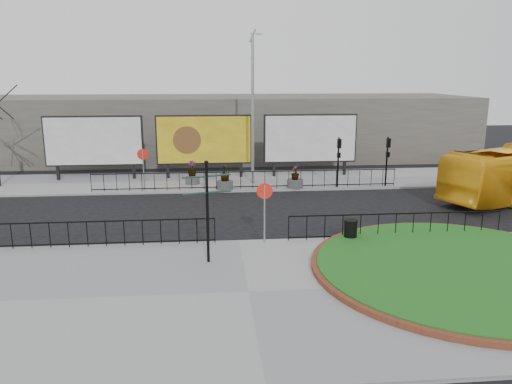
{
  "coord_description": "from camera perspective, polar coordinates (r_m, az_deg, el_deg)",
  "views": [
    {
      "loc": [
        -1.1,
        -19.49,
        6.8
      ],
      "look_at": [
        0.8,
        1.11,
        1.88
      ],
      "focal_mm": 35.0,
      "sensor_mm": 36.0,
      "label": 1
    }
  ],
  "objects": [
    {
      "name": "litter_bin",
      "position": [
        20.66,
        10.76,
        -4.36
      ],
      "size": [
        0.56,
        0.56,
        0.93
      ],
      "color": "black",
      "rests_on": "pavement_near"
    },
    {
      "name": "fingerpost_sign",
      "position": [
        17.74,
        -5.61,
        -1.12
      ],
      "size": [
        1.74,
        0.73,
        3.74
      ],
      "rotation": [
        0.0,
        0.0,
        0.21
      ],
      "color": "black",
      "rests_on": "pavement_near"
    },
    {
      "name": "lamp_post",
      "position": [
        30.66,
        -0.37,
        9.69
      ],
      "size": [
        0.74,
        0.18,
        9.23
      ],
      "color": "gray",
      "rests_on": "pavement_far"
    },
    {
      "name": "grass_lawn",
      "position": [
        18.89,
        22.45,
        -8.03
      ],
      "size": [
        10.0,
        10.0,
        0.22
      ],
      "primitive_type": "cylinder",
      "color": "#185115",
      "rests_on": "pavement_near"
    },
    {
      "name": "planter_a",
      "position": [
        31.12,
        -7.29,
        1.94
      ],
      "size": [
        0.88,
        0.88,
        1.45
      ],
      "color": "#4C4C4F",
      "rests_on": "pavement_far"
    },
    {
      "name": "speed_sign_far",
      "position": [
        29.56,
        -12.79,
        3.54
      ],
      "size": [
        0.64,
        0.07,
        2.47
      ],
      "color": "gray",
      "rests_on": "pavement_far"
    },
    {
      "name": "signal_pole_a",
      "position": [
        30.18,
        9.42,
        4.24
      ],
      "size": [
        0.22,
        0.26,
        3.0
      ],
      "color": "black",
      "rests_on": "pavement_far"
    },
    {
      "name": "billboard_mid",
      "position": [
        32.73,
        -5.95,
        5.93
      ],
      "size": [
        6.2,
        0.31,
        4.1
      ],
      "color": "black",
      "rests_on": "pavement_far"
    },
    {
      "name": "brick_edge",
      "position": [
        18.9,
        22.44,
        -8.09
      ],
      "size": [
        10.4,
        10.4,
        0.18
      ],
      "primitive_type": "cylinder",
      "color": "brown",
      "rests_on": "pavement_near"
    },
    {
      "name": "ground",
      "position": [
        20.67,
        -1.93,
        -5.84
      ],
      "size": [
        90.0,
        90.0,
        0.0
      ],
      "primitive_type": "plane",
      "color": "black",
      "rests_on": "ground"
    },
    {
      "name": "billboard_right",
      "position": [
        33.39,
        6.22,
        6.07
      ],
      "size": [
        6.2,
        0.31,
        4.1
      ],
      "color": "black",
      "rests_on": "pavement_far"
    },
    {
      "name": "building_backdrop",
      "position": [
        41.73,
        -3.75,
        7.44
      ],
      "size": [
        40.0,
        10.0,
        5.0
      ],
      "primitive_type": "cube",
      "color": "#625E56",
      "rests_on": "ground"
    },
    {
      "name": "planter_b",
      "position": [
        29.54,
        -3.58,
        1.4
      ],
      "size": [
        0.96,
        0.96,
        1.51
      ],
      "color": "#4C4C4F",
      "rests_on": "pavement_far"
    },
    {
      "name": "billboard_left",
      "position": [
        33.56,
        -18.04,
        5.53
      ],
      "size": [
        6.2,
        0.31,
        4.1
      ],
      "color": "black",
      "rests_on": "pavement_far"
    },
    {
      "name": "signal_pole_b",
      "position": [
        31.07,
        14.8,
        4.23
      ],
      "size": [
        0.22,
        0.26,
        3.0
      ],
      "color": "black",
      "rests_on": "pavement_far"
    },
    {
      "name": "railing_near_left",
      "position": [
        20.73,
        -18.74,
        -4.55
      ],
      "size": [
        10.0,
        0.1,
        1.1
      ],
      "primitive_type": null,
      "color": "black",
      "rests_on": "pavement_near"
    },
    {
      "name": "pavement_far",
      "position": [
        32.22,
        -3.18,
        1.28
      ],
      "size": [
        44.0,
        6.0,
        0.12
      ],
      "primitive_type": "cube",
      "color": "gray",
      "rests_on": "ground"
    },
    {
      "name": "railing_near_right",
      "position": [
        21.53,
        15.69,
        -3.68
      ],
      "size": [
        9.0,
        0.1,
        1.1
      ],
      "primitive_type": null,
      "color": "black",
      "rests_on": "pavement_near"
    },
    {
      "name": "speed_sign_near",
      "position": [
        19.82,
        0.99,
        -0.89
      ],
      "size": [
        0.64,
        0.07,
        2.47
      ],
      "color": "gray",
      "rests_on": "pavement_near"
    },
    {
      "name": "pavement_near",
      "position": [
        16.02,
        -0.85,
        -11.51
      ],
      "size": [
        30.0,
        10.0,
        0.12
      ],
      "primitive_type": "cube",
      "color": "gray",
      "rests_on": "ground"
    },
    {
      "name": "railing_far",
      "position": [
        29.51,
        -1.06,
        1.39
      ],
      "size": [
        18.0,
        0.1,
        1.1
      ],
      "primitive_type": null,
      "color": "black",
      "rests_on": "pavement_far"
    },
    {
      "name": "planter_c",
      "position": [
        29.97,
        4.49,
        1.36
      ],
      "size": [
        0.96,
        0.96,
        1.37
      ],
      "color": "#4C4C4F",
      "rests_on": "pavement_far"
    }
  ]
}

